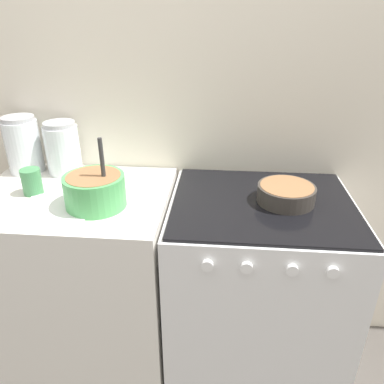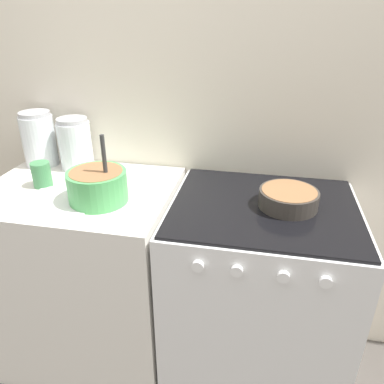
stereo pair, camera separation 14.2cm
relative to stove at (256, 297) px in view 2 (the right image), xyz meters
The scene contains 9 objects.
wall_back 0.90m from the stove, 138.46° to the left, with size 4.58×0.05×2.40m.
countertop_cabinet 0.78m from the stove, behind, with size 0.79×0.62×0.92m.
stove is the anchor object (origin of this frame).
mixing_bowl 0.83m from the stove, behind, with size 0.23×0.23×0.27m.
baking_pan 0.50m from the stove, ahead, with size 0.22×0.22×0.07m.
storage_jar_left 1.22m from the stove, 168.56° to the left, with size 0.15×0.15×0.26m.
storage_jar_middle 1.06m from the stove, 166.27° to the left, with size 0.15×0.15×0.24m.
tin_can 1.06m from the stove, behind, with size 0.08×0.08×0.11m.
recipe_page 0.92m from the stove, behind, with size 0.28×0.31×0.01m.
Camera 2 is at (0.36, -0.98, 1.59)m, focal length 35.00 mm.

